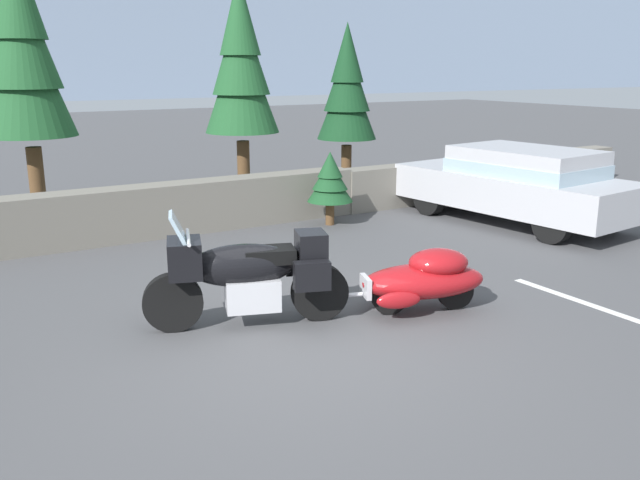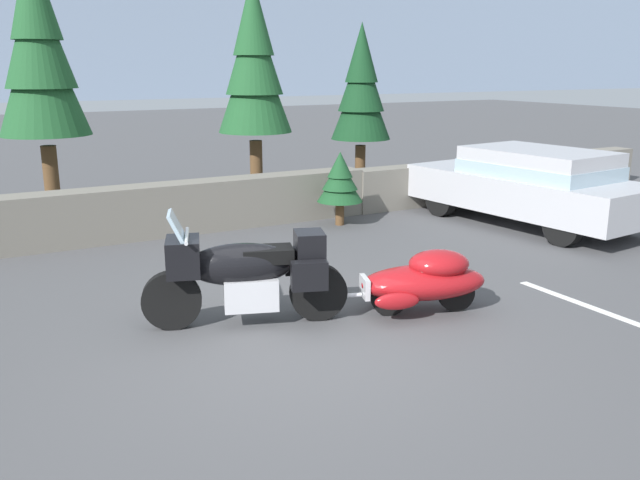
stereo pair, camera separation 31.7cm
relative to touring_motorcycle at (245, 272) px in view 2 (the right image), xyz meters
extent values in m
plane|color=#4C4C4F|center=(0.28, -0.72, -0.62)|extent=(80.00, 80.00, 0.00)
cube|color=slate|center=(0.28, 4.57, -0.17)|extent=(8.00, 0.58, 0.89)
cube|color=slate|center=(8.28, 4.51, -0.20)|extent=(8.00, 0.52, 0.85)
cylinder|color=black|center=(-0.77, 0.27, -0.29)|extent=(0.67, 0.35, 0.66)
cylinder|color=black|center=(0.79, -0.27, -0.29)|extent=(0.67, 0.35, 0.66)
cube|color=silver|center=(0.05, -0.02, -0.24)|extent=(0.71, 0.61, 0.36)
ellipsoid|color=black|center=(-0.04, 0.01, 0.09)|extent=(1.28, 0.81, 0.48)
cube|color=black|center=(-0.63, 0.22, 0.21)|extent=(0.51, 0.61, 0.40)
cube|color=#9EB7C6|center=(-0.68, 0.24, 0.54)|extent=(0.32, 0.48, 0.34)
cube|color=black|center=(0.24, -0.08, 0.19)|extent=(0.65, 0.52, 0.16)
cube|color=black|center=(0.69, -0.24, 0.29)|extent=(0.43, 0.48, 0.28)
cube|color=black|center=(0.55, -0.51, 0.01)|extent=(0.43, 0.28, 0.32)
cube|color=black|center=(0.74, 0.06, 0.01)|extent=(0.43, 0.28, 0.32)
cylinder|color=silver|center=(-0.58, 0.20, 0.44)|extent=(0.27, 0.67, 0.04)
cylinder|color=silver|center=(-0.73, 0.25, -0.04)|extent=(0.26, 0.15, 0.54)
cylinder|color=black|center=(1.58, -0.55, -0.40)|extent=(0.45, 0.24, 0.44)
cylinder|color=black|center=(2.36, -0.82, -0.40)|extent=(0.45, 0.24, 0.44)
ellipsoid|color=maroon|center=(1.97, -0.69, -0.24)|extent=(1.64, 1.13, 0.40)
ellipsoid|color=maroon|center=(2.14, -0.74, -0.02)|extent=(0.86, 0.77, 0.32)
cube|color=silver|center=(1.30, -0.45, -0.26)|extent=(0.16, 0.32, 0.24)
ellipsoid|color=maroon|center=(1.48, -0.85, -0.34)|extent=(0.54, 0.30, 0.20)
ellipsoid|color=maroon|center=(1.69, -0.25, -0.34)|extent=(0.54, 0.30, 0.20)
cylinder|color=silver|center=(0.93, -0.32, -0.35)|extent=(0.68, 0.28, 0.05)
cylinder|color=black|center=(5.59, 3.47, -0.28)|extent=(0.29, 0.70, 0.68)
cylinder|color=black|center=(7.13, 3.62, -0.28)|extent=(0.29, 0.70, 0.68)
cylinder|color=black|center=(5.87, 0.69, -0.28)|extent=(0.29, 0.70, 0.68)
cylinder|color=black|center=(7.41, 0.85, -0.28)|extent=(0.29, 0.70, 0.68)
cube|color=#B7B7BC|center=(6.50, 2.16, -0.01)|extent=(2.27, 4.66, 0.64)
cube|color=#B7B7BC|center=(6.52, 1.94, 0.55)|extent=(1.84, 2.62, 0.48)
cube|color=#9EB7C6|center=(6.52, 1.94, 0.43)|extent=(1.88, 2.67, 0.24)
cylinder|color=brown|center=(-1.13, 6.46, 0.10)|extent=(0.28, 0.28, 1.45)
cone|color=#1E5128|center=(-1.13, 6.46, 2.16)|extent=(1.59, 1.59, 2.29)
cone|color=#1E5128|center=(-1.13, 6.46, 2.85)|extent=(1.24, 1.24, 2.00)
cylinder|color=brown|center=(5.54, 6.37, -0.07)|extent=(0.24, 0.24, 1.10)
cone|color=#143D1E|center=(5.54, 6.37, 1.49)|extent=(1.34, 1.34, 1.73)
cone|color=#143D1E|center=(5.54, 6.37, 2.01)|extent=(1.04, 1.04, 1.52)
cone|color=#143D1E|center=(5.54, 6.37, 2.53)|extent=(0.74, 0.74, 1.30)
cylinder|color=brown|center=(2.92, 6.33, 0.05)|extent=(0.26, 0.26, 1.34)
cone|color=#1E5128|center=(2.92, 6.33, 1.96)|extent=(1.52, 1.52, 2.12)
cone|color=#1E5128|center=(2.92, 6.33, 2.60)|extent=(1.18, 1.18, 1.86)
cone|color=#1E5128|center=(2.92, 6.33, 3.24)|extent=(0.84, 0.84, 1.59)
cylinder|color=brown|center=(3.45, 3.75, -0.43)|extent=(0.16, 0.16, 0.39)
cone|color=#194723|center=(3.45, 3.75, 0.13)|extent=(0.84, 0.84, 0.62)
cone|color=#194723|center=(3.45, 3.75, 0.32)|extent=(0.65, 0.65, 0.54)
cone|color=#194723|center=(3.45, 3.75, 0.50)|extent=(0.46, 0.46, 0.46)
camera|label=1|loc=(-3.02, -6.53, 2.22)|focal=37.75mm
camera|label=2|loc=(-2.75, -6.69, 2.22)|focal=37.75mm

